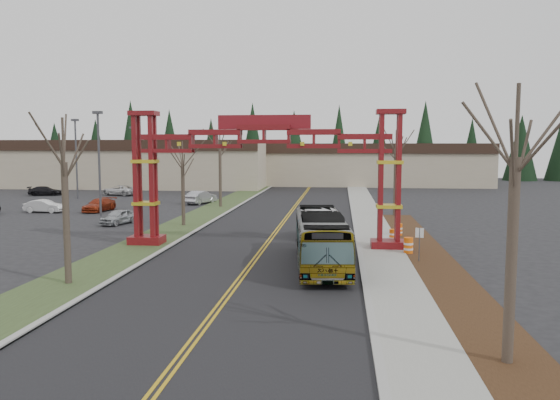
# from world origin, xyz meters

# --- Properties ---
(ground) EXTENTS (200.00, 200.00, 0.00)m
(ground) POSITION_xyz_m (0.00, 0.00, 0.00)
(ground) COLOR black
(ground) RESTS_ON ground
(road) EXTENTS (12.00, 110.00, 0.02)m
(road) POSITION_xyz_m (0.00, 25.00, 0.01)
(road) COLOR black
(road) RESTS_ON ground
(lane_line_left) EXTENTS (0.12, 100.00, 0.01)m
(lane_line_left) POSITION_xyz_m (-0.12, 25.00, 0.03)
(lane_line_left) COLOR #C09616
(lane_line_left) RESTS_ON road
(lane_line_right) EXTENTS (0.12, 100.00, 0.01)m
(lane_line_right) POSITION_xyz_m (0.12, 25.00, 0.03)
(lane_line_right) COLOR #C09616
(lane_line_right) RESTS_ON road
(curb_right) EXTENTS (0.30, 110.00, 0.15)m
(curb_right) POSITION_xyz_m (6.15, 25.00, 0.07)
(curb_right) COLOR #A1A19C
(curb_right) RESTS_ON ground
(sidewalk_right) EXTENTS (2.60, 110.00, 0.14)m
(sidewalk_right) POSITION_xyz_m (7.60, 25.00, 0.08)
(sidewalk_right) COLOR gray
(sidewalk_right) RESTS_ON ground
(landscape_strip) EXTENTS (2.60, 50.00, 0.12)m
(landscape_strip) POSITION_xyz_m (10.20, 10.00, 0.06)
(landscape_strip) COLOR black
(landscape_strip) RESTS_ON ground
(grass_median) EXTENTS (4.00, 110.00, 0.08)m
(grass_median) POSITION_xyz_m (-8.00, 25.00, 0.04)
(grass_median) COLOR #324120
(grass_median) RESTS_ON ground
(curb_left) EXTENTS (0.30, 110.00, 0.15)m
(curb_left) POSITION_xyz_m (-6.15, 25.00, 0.07)
(curb_left) COLOR #A1A19C
(curb_left) RESTS_ON ground
(gateway_arch) EXTENTS (18.20, 1.60, 8.90)m
(gateway_arch) POSITION_xyz_m (0.00, 18.00, 5.98)
(gateway_arch) COLOR #5D0C10
(gateway_arch) RESTS_ON ground
(retail_building_west) EXTENTS (46.00, 22.30, 7.50)m
(retail_building_west) POSITION_xyz_m (-30.00, 71.96, 3.76)
(retail_building_west) COLOR tan
(retail_building_west) RESTS_ON ground
(retail_building_east) EXTENTS (38.00, 20.30, 7.00)m
(retail_building_east) POSITION_xyz_m (10.00, 79.95, 3.51)
(retail_building_east) COLOR tan
(retail_building_east) RESTS_ON ground
(conifer_treeline) EXTENTS (116.10, 5.60, 13.00)m
(conifer_treeline) POSITION_xyz_m (0.25, 92.00, 6.49)
(conifer_treeline) COLOR black
(conifer_treeline) RESTS_ON ground
(transit_bus) EXTENTS (3.54, 10.98, 3.01)m
(transit_bus) POSITION_xyz_m (3.87, 12.74, 1.50)
(transit_bus) COLOR #B3B7BC
(transit_bus) RESTS_ON ground
(silver_sedan) EXTENTS (1.55, 4.31, 1.42)m
(silver_sedan) POSITION_xyz_m (2.82, 22.06, 0.71)
(silver_sedan) COLOR #A5A8AD
(silver_sedan) RESTS_ON ground
(parked_car_near_a) EXTENTS (2.52, 4.02, 1.28)m
(parked_car_near_a) POSITION_xyz_m (-13.74, 27.00, 0.64)
(parked_car_near_a) COLOR #A9ACB0
(parked_car_near_a) RESTS_ON ground
(parked_car_near_b) EXTENTS (3.91, 1.44, 1.28)m
(parked_car_near_b) POSITION_xyz_m (-24.40, 33.99, 0.64)
(parked_car_near_b) COLOR white
(parked_car_near_b) RESTS_ON ground
(parked_car_mid_a) EXTENTS (2.24, 4.64, 1.30)m
(parked_car_mid_a) POSITION_xyz_m (-19.39, 35.53, 0.65)
(parked_car_mid_a) COLOR maroon
(parked_car_mid_a) RESTS_ON ground
(parked_car_far_a) EXTENTS (3.03, 4.81, 1.50)m
(parked_car_far_a) POSITION_xyz_m (-11.00, 43.77, 0.75)
(parked_car_far_a) COLOR #ABABB3
(parked_car_far_a) RESTS_ON ground
(parked_car_far_b) EXTENTS (5.38, 3.71, 1.36)m
(parked_car_far_b) POSITION_xyz_m (-24.56, 52.97, 0.68)
(parked_car_far_b) COLOR silver
(parked_car_far_b) RESTS_ON ground
(parked_car_far_c) EXTENTS (4.56, 2.86, 1.23)m
(parked_car_far_c) POSITION_xyz_m (-34.36, 51.69, 0.62)
(parked_car_far_c) COLOR black
(parked_car_far_c) RESTS_ON ground
(bare_tree_median_near) EXTENTS (3.18, 3.18, 7.95)m
(bare_tree_median_near) POSITION_xyz_m (-8.00, 7.33, 5.81)
(bare_tree_median_near) COLOR #382D26
(bare_tree_median_near) RESTS_ON ground
(bare_tree_median_mid) EXTENTS (3.02, 3.02, 6.99)m
(bare_tree_median_mid) POSITION_xyz_m (-8.00, 26.64, 4.97)
(bare_tree_median_mid) COLOR #382D26
(bare_tree_median_mid) RESTS_ON ground
(bare_tree_median_far) EXTENTS (3.24, 3.24, 8.42)m
(bare_tree_median_far) POSITION_xyz_m (-8.00, 40.65, 6.24)
(bare_tree_median_far) COLOR #382D26
(bare_tree_median_far) RESTS_ON ground
(bare_tree_right_near) EXTENTS (3.24, 3.24, 8.43)m
(bare_tree_right_near) POSITION_xyz_m (10.00, -0.41, 6.24)
(bare_tree_right_near) COLOR #382D26
(bare_tree_right_near) RESTS_ON ground
(bare_tree_right_far) EXTENTS (3.13, 3.13, 8.10)m
(bare_tree_right_far) POSITION_xyz_m (10.00, 34.71, 5.98)
(bare_tree_right_far) COLOR #382D26
(bare_tree_right_far) RESTS_ON ground
(light_pole_near) EXTENTS (0.85, 0.43, 9.82)m
(light_pole_near) POSITION_xyz_m (-17.48, 31.70, 5.68)
(light_pole_near) COLOR #3F3F44
(light_pole_near) RESTS_ON ground
(light_pole_mid) EXTENTS (0.86, 0.43, 9.94)m
(light_pole_mid) POSITION_xyz_m (-27.91, 47.92, 5.75)
(light_pole_mid) COLOR #3F3F44
(light_pole_mid) RESTS_ON ground
(light_pole_far) EXTENTS (0.80, 0.40, 9.22)m
(light_pole_far) POSITION_xyz_m (-23.45, 55.33, 5.33)
(light_pole_far) COLOR #3F3F44
(light_pole_far) RESTS_ON ground
(street_sign) EXTENTS (0.45, 0.14, 2.01)m
(street_sign) POSITION_xyz_m (9.40, 14.13, 1.44)
(street_sign) COLOR #3F3F44
(street_sign) RESTS_ON ground
(barrel_south) EXTENTS (0.58, 0.58, 1.07)m
(barrel_south) POSITION_xyz_m (9.07, 16.39, 0.54)
(barrel_south) COLOR orange
(barrel_south) RESTS_ON ground
(barrel_mid) EXTENTS (0.51, 0.51, 0.94)m
(barrel_mid) POSITION_xyz_m (8.52, 20.53, 0.47)
(barrel_mid) COLOR orange
(barrel_mid) RESTS_ON ground
(barrel_north) EXTENTS (0.52, 0.52, 0.97)m
(barrel_north) POSITION_xyz_m (9.20, 23.12, 0.48)
(barrel_north) COLOR orange
(barrel_north) RESTS_ON ground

